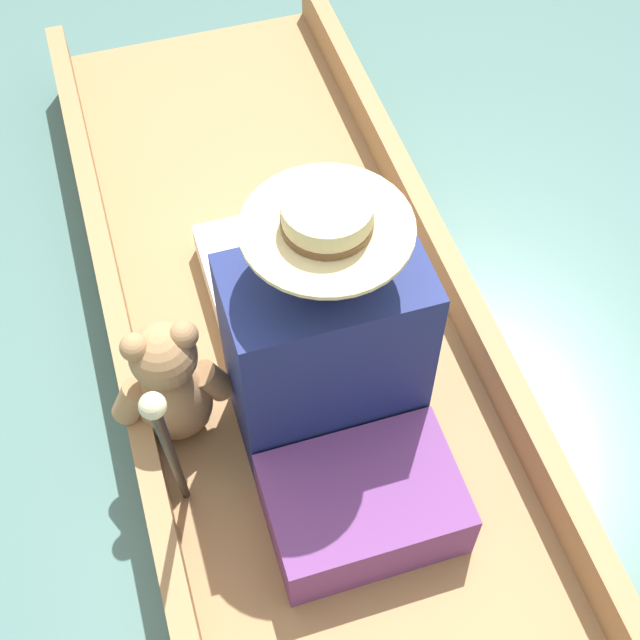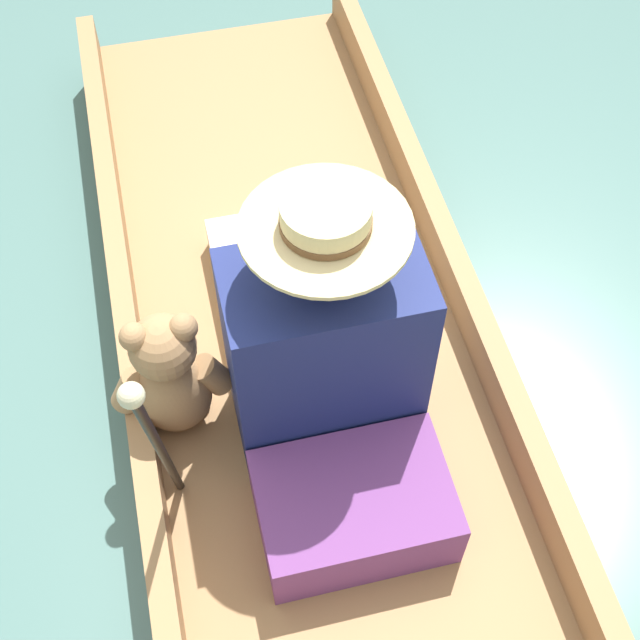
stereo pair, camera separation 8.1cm
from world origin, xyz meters
The scene contains 7 objects.
ground_plane centered at (0.00, 0.00, 0.00)m, with size 16.00×16.00×0.00m, color #476B66.
punt_boat centered at (0.00, 0.00, 0.08)m, with size 1.00×3.17×0.27m.
seat_cushion centered at (0.00, -0.43, 0.22)m, with size 0.46×0.32×0.18m.
seated_person centered at (0.00, -0.03, 0.42)m, with size 0.45×0.85×0.82m.
teddy_bear centered at (-0.37, -0.04, 0.34)m, with size 0.31×0.18×0.45m.
wine_glass centered at (0.34, 0.29, 0.21)m, with size 0.08×0.08×0.10m.
walking_cane centered at (-0.40, -0.40, 0.67)m, with size 0.04×0.31×0.93m.
Camera 1 is at (-0.36, -1.24, 2.21)m, focal length 50.00 mm.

